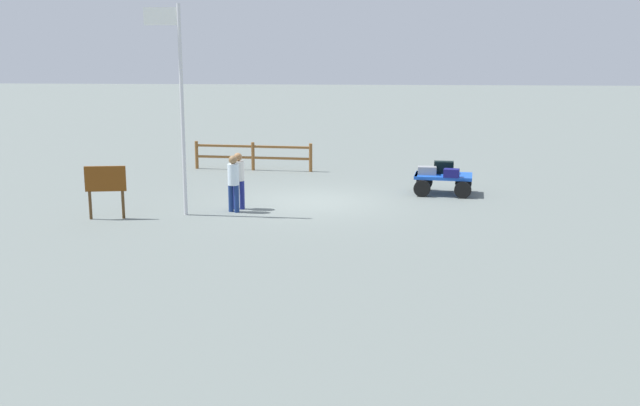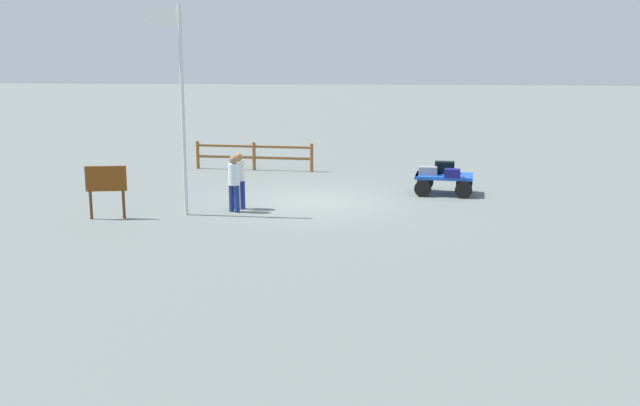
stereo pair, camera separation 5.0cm
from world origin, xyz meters
The scene contains 10 objects.
ground_plane centered at (0.00, 0.00, 0.00)m, with size 120.00×120.00×0.00m, color slate.
luggage_cart centered at (-3.91, -1.40, 0.45)m, with size 1.88×1.48×0.61m.
suitcase_grey centered at (-3.42, -1.36, 0.74)m, with size 0.58×0.37×0.25m.
suitcase_navy centered at (-4.12, -0.93, 0.74)m, with size 0.51×0.41×0.25m.
suitcase_maroon centered at (-3.95, -1.60, 0.80)m, with size 0.62×0.36×0.37m.
worker_lead centered at (2.10, 1.53, 0.90)m, with size 0.42×0.42×1.58m.
worker_trailing centered at (2.02, 1.13, 0.94)m, with size 0.40×0.40×1.60m.
flagpole centered at (3.43, 1.97, 3.24)m, with size 0.98×0.10×5.61m.
signboard centered at (5.33, 2.58, 0.96)m, with size 1.07×0.22×1.42m.
wooden_fence centered at (2.60, -5.47, 0.60)m, with size 4.37×0.53×1.02m.
Camera 2 is at (-1.66, 22.31, 4.70)m, focal length 43.50 mm.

